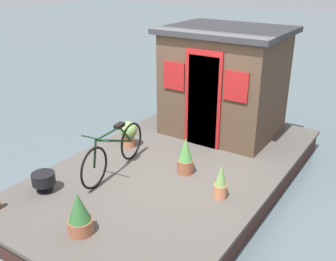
# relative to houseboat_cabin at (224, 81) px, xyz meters

# --- Properties ---
(ground_plane) EXTENTS (60.00, 60.00, 0.00)m
(ground_plane) POSITION_rel_houseboat_cabin_xyz_m (-1.78, 0.00, -1.44)
(ground_plane) COLOR #4C5B60
(houseboat_deck) EXTENTS (5.78, 3.39, 0.40)m
(houseboat_deck) POSITION_rel_houseboat_cabin_xyz_m (-1.78, 0.00, -1.24)
(houseboat_deck) COLOR #4C4742
(houseboat_deck) RESTS_ON ground_plane
(houseboat_cabin) EXTENTS (1.86, 2.27, 2.08)m
(houseboat_cabin) POSITION_rel_houseboat_cabin_xyz_m (0.00, 0.00, 0.00)
(houseboat_cabin) COLOR #4C3828
(houseboat_cabin) RESTS_ON houseboat_deck
(bicycle) EXTENTS (1.73, 0.50, 0.79)m
(bicycle) POSITION_rel_houseboat_cabin_xyz_m (-2.53, 0.68, -0.68)
(bicycle) COLOR black
(bicycle) RESTS_ON houseboat_deck
(potted_plant_lavender) EXTENTS (0.26, 0.26, 0.62)m
(potted_plant_lavender) POSITION_rel_houseboat_cabin_xyz_m (-1.92, -0.30, -0.75)
(potted_plant_lavender) COLOR #935138
(potted_plant_lavender) RESTS_ON houseboat_deck
(potted_plant_succulent) EXTENTS (0.19, 0.19, 0.53)m
(potted_plant_succulent) POSITION_rel_houseboat_cabin_xyz_m (-2.28, -1.11, -0.80)
(potted_plant_succulent) COLOR #C6754C
(potted_plant_succulent) RESTS_ON houseboat_deck
(potted_plant_basil) EXTENTS (0.32, 0.32, 0.57)m
(potted_plant_basil) POSITION_rel_houseboat_cabin_xyz_m (-3.99, -0.01, -0.78)
(potted_plant_basil) COLOR #935138
(potted_plant_basil) RESTS_ON houseboat_deck
(potted_plant_ivy) EXTENTS (0.33, 0.33, 0.49)m
(potted_plant_ivy) POSITION_rel_houseboat_cabin_xyz_m (-1.64, 1.10, -0.76)
(potted_plant_ivy) COLOR #B2603D
(potted_plant_ivy) RESTS_ON houseboat_deck
(charcoal_grill) EXTENTS (0.35, 0.35, 0.29)m
(charcoal_grill) POSITION_rel_houseboat_cabin_xyz_m (-3.57, 1.17, -0.85)
(charcoal_grill) COLOR black
(charcoal_grill) RESTS_ON houseboat_deck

